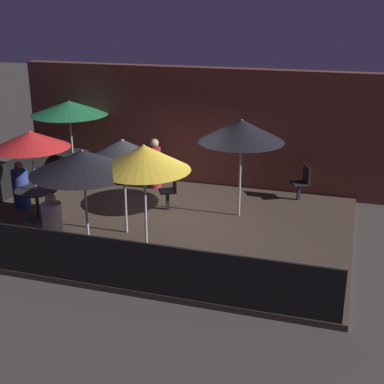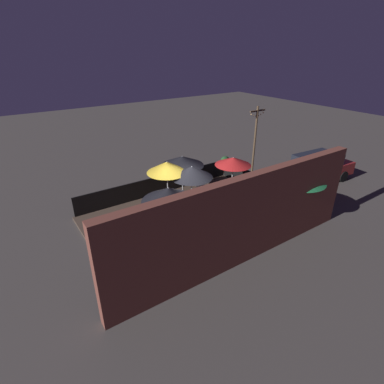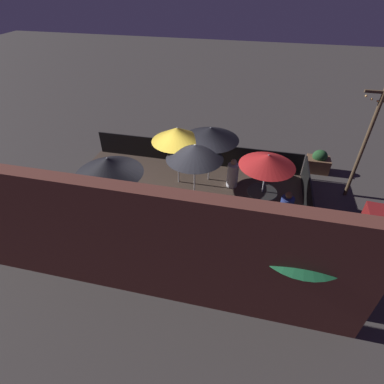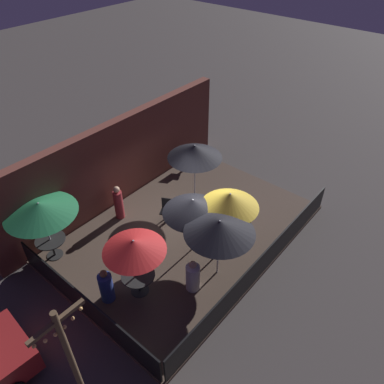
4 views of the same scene
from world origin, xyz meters
name	(u,v)px [view 4 (image 4 of 4)]	position (x,y,z in m)	size (l,w,h in m)	color
ground_plane	(186,234)	(0.00, 0.00, 0.00)	(60.00, 60.00, 0.00)	#423D3A
patio_deck	(186,233)	(0.00, 0.00, 0.06)	(8.78, 6.10, 0.12)	#47382D
building_wall	(119,162)	(0.00, 3.28, 1.67)	(10.38, 0.36, 3.34)	brown
fence_front	(261,265)	(0.00, -3.01, 0.59)	(8.58, 0.05, 0.95)	black
fence_side_left	(83,304)	(-4.34, 0.00, 0.59)	(0.05, 5.90, 0.95)	black
patio_umbrella_0	(134,246)	(-2.81, -0.58, 2.04)	(1.76, 1.76, 2.12)	#B2B2B7
patio_umbrella_1	(40,208)	(-3.62, 2.59, 2.15)	(2.19, 2.19, 2.23)	#B2B2B7
patio_umbrella_2	(195,151)	(1.70, 1.04, 2.20)	(2.01, 2.01, 2.34)	#B2B2B7
patio_umbrella_3	(230,200)	(0.32, -1.50, 2.14)	(1.84, 1.84, 2.27)	#B2B2B7
patio_umbrella_4	(220,227)	(-0.77, -1.93, 2.08)	(2.08, 2.08, 2.19)	#B2B2B7
patio_umbrella_5	(193,206)	(-0.48, -0.70, 1.99)	(1.91, 1.91, 2.13)	#B2B2B7
dining_table_0	(138,278)	(-2.81, -0.58, 0.71)	(0.98, 0.98, 0.73)	black
dining_table_1	(51,243)	(-3.62, 2.59, 0.70)	(0.95, 0.95, 0.73)	black
patio_chair_0	(186,158)	(3.00, 2.57, 0.61)	(0.54, 0.54, 0.91)	black
patio_chair_1	(167,210)	(-0.02, 0.91, 0.64)	(0.54, 0.54, 0.95)	black
patron_0	(119,203)	(-0.97, 2.37, 0.76)	(0.45, 0.45, 1.38)	maroon
patron_1	(106,287)	(-3.59, -0.07, 0.65)	(0.52, 0.52, 1.20)	navy
patron_2	(193,277)	(-1.71, -1.72, 0.62)	(0.53, 0.53, 1.14)	silver
light_post	(75,368)	(-5.89, -2.25, 2.27)	(1.10, 0.12, 4.08)	brown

